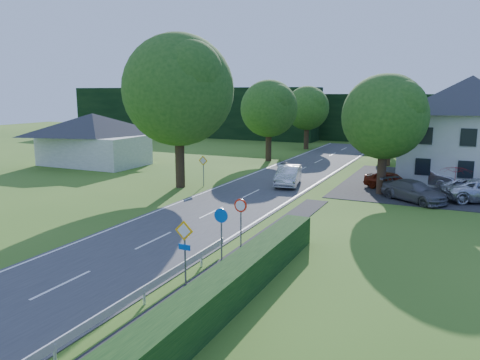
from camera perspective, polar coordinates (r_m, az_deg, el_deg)
The scene contains 26 objects.
road at distance 30.39m, azimuth -1.68°, elevation -3.16°, with size 7.00×80.00×0.04m, color #3A3A3D.
parking_pad at distance 40.03m, azimuth 22.76°, elevation -0.62°, with size 14.00×16.00×0.04m, color black.
line_edge_left at distance 31.94m, azimuth -6.90°, elevation -2.50°, with size 0.12×80.00×0.01m, color white.
line_edge_right at distance 29.11m, azimuth 4.05°, elevation -3.75°, with size 0.12×80.00×0.01m, color white.
line_centre at distance 30.39m, azimuth -1.68°, elevation -3.11°, with size 0.12×80.00×0.01m, color white, non-canonical shape.
tree_main at distance 35.99m, azimuth -7.48°, elevation 8.25°, with size 9.40×9.40×11.64m, color #1F4B16, non-canonical shape.
tree_left_far at distance 49.92m, azimuth 3.53°, elevation 7.22°, with size 7.00×7.00×8.58m, color #1F4B16, non-canonical shape.
tree_right_far at distance 48.83m, azimuth 17.73°, elevation 6.96°, with size 7.40×7.40×9.09m, color #1F4B16, non-canonical shape.
tree_left_back at distance 61.09m, azimuth 8.15°, elevation 7.52°, with size 6.60×6.60×8.07m, color #1F4B16, non-canonical shape.
tree_right_back at distance 56.92m, azimuth 17.76°, elevation 6.64°, with size 6.20×6.20×7.56m, color #1F4B16, non-canonical shape.
tree_right_mid at distance 34.81m, azimuth 17.11°, elevation 5.27°, with size 7.00×7.00×8.58m, color #1F4B16, non-canonical shape.
treeline_left at distance 79.92m, azimuth -6.15°, elevation 8.26°, with size 44.00×6.00×8.00m, color black.
treeline_right at distance 72.64m, azimuth 21.00°, elevation 6.99°, with size 30.00×5.00×7.00m, color black.
bungalow_left at distance 49.50m, azimuth -17.43°, elevation 4.89°, with size 11.00×6.50×5.20m.
house_white at distance 42.45m, azimuth 26.08°, elevation 5.71°, with size 10.60×8.40×8.60m.
streetlight at distance 36.83m, azimuth 16.89°, elevation 5.83°, with size 2.03×0.18×8.00m.
sign_priority_right at distance 17.78m, azimuth -6.79°, elevation -7.37°, with size 0.78×0.09×2.59m.
sign_roundabout at distance 20.31m, azimuth -2.31°, elevation -5.37°, with size 0.64×0.08×2.37m.
sign_speed_limit at distance 22.01m, azimuth 0.08°, elevation -3.83°, with size 0.64×0.11×2.37m.
sign_priority_left at distance 36.46m, azimuth -4.50°, elevation 1.86°, with size 0.78×0.09×2.44m.
moving_car at distance 37.01m, azimuth 5.91°, elevation 0.55°, with size 1.64×4.71×1.55m, color silver.
motorcycle at distance 43.77m, azimuth 5.40°, elevation 1.77°, with size 0.67×1.93×1.01m, color black.
parked_car_red at distance 36.98m, azimuth 17.83°, elevation -0.09°, with size 1.58×3.92×1.34m, color maroon.
parked_car_silver_a at distance 39.74m, azimuth 21.88°, elevation 0.46°, with size 1.54×4.41×1.45m, color #AFAEB3.
parked_car_grey at distance 33.58m, azimuth 20.44°, elevation -1.28°, with size 1.91×4.70×1.36m, color #57565C.
parasol at distance 37.05m, azimuth 24.72°, elevation 0.01°, with size 2.21×2.26×2.03m, color #B60E0F.
Camera 1 is at (13.30, -6.35, 7.28)m, focal length 35.00 mm.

